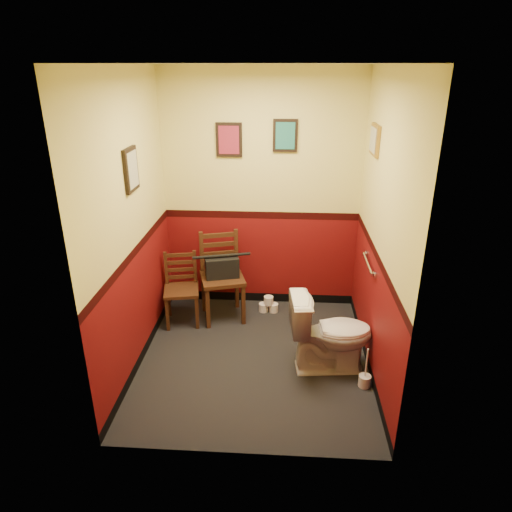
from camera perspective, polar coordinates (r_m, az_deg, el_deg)
The scene contains 17 objects.
floor at distance 4.64m, azimuth -0.20°, elevation -12.68°, with size 2.20×2.40×0.00m, color black.
ceiling at distance 3.78m, azimuth -0.27°, elevation 22.91°, with size 2.20×2.40×0.00m, color silver.
wall_back at distance 5.15m, azimuth 0.69°, elevation 7.70°, with size 2.20×2.70×0.00m, color #600C0D.
wall_front at distance 2.91m, azimuth -1.86°, elevation -4.71°, with size 2.20×2.70×0.00m, color #600C0D.
wall_left at distance 4.22m, azimuth -15.32°, elevation 3.44°, with size 2.40×2.70×0.00m, color #600C0D.
wall_right at distance 4.09m, azimuth 15.36°, elevation 2.78°, with size 2.40×2.70×0.00m, color #600C0D.
grab_bar at distance 4.45m, azimuth 13.87°, elevation -0.94°, with size 0.05×0.56×0.06m.
framed_print_back_a at distance 5.04m, azimuth -3.39°, elevation 14.30°, with size 0.28×0.04×0.36m.
framed_print_back_b at distance 4.99m, azimuth 3.68°, elevation 14.79°, with size 0.26×0.04×0.34m.
framed_print_left at distance 4.18m, azimuth -15.33°, elevation 10.37°, with size 0.04×0.30×0.38m.
framed_print_right at distance 4.49m, azimuth 14.62°, elevation 13.87°, with size 0.04×0.34×0.28m.
toilet at distance 4.37m, azimuth 9.30°, elevation -9.52°, with size 0.43×0.77×0.76m, color white.
toilet_brush at distance 4.38m, azimuth 13.42°, elevation -14.85°, with size 0.11×0.11×0.40m.
chair_left at distance 5.13m, azimuth -9.30°, elevation -4.07°, with size 0.44×0.44×0.80m.
chair_right at distance 5.14m, azimuth -4.31°, elevation -2.56°, with size 0.57×0.57×0.99m.
handbag at distance 5.05m, azimuth -4.28°, elevation -1.37°, with size 0.40×0.27×0.27m.
tp_stack at distance 5.39m, azimuth 1.57°, elevation -6.16°, with size 0.23×0.12×0.20m.
Camera 1 is at (0.26, -3.77, 2.69)m, focal length 32.00 mm.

